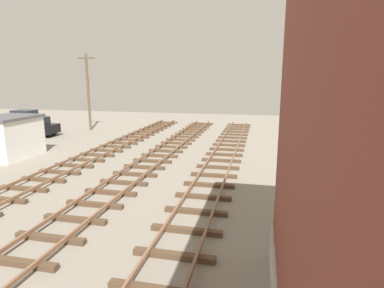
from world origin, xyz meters
name	(u,v)px	position (x,y,z in m)	size (l,w,h in m)	color
control_hut	(8,137)	(-13.19, 14.90, 1.39)	(3.00, 3.80, 2.76)	silver
parked_car_black	(34,126)	(-17.03, 22.08, 0.90)	(4.20, 2.04, 1.76)	black
parked_car_green	(25,118)	(-22.48, 27.40, 0.90)	(4.20, 2.04, 1.76)	#1E6B38
utility_pole_far	(88,91)	(-13.86, 26.34, 3.95)	(1.80, 0.24, 7.53)	brown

